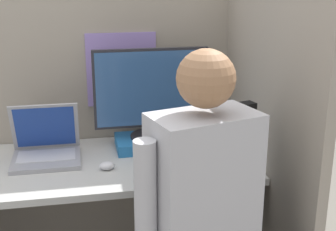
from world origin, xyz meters
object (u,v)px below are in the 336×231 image
Objects in this scene: monitor at (151,93)px; carrot_toy at (172,170)px; paper_box at (152,142)px; laptop at (46,149)px; stapler at (220,145)px; person at (202,226)px.

monitor is 0.41m from carrot_toy.
paper_box is 2.83× the size of carrot_toy.
laptop is 2.43× the size of stapler.
person reaches higher than paper_box.
carrot_toy is 0.50m from person.
paper_box is 0.82m from person.
paper_box is at bearing 92.18° from person.
monitor reaches higher than laptop.
laptop reaches higher than stapler.
paper_box is 1.14× the size of laptop.
laptop reaches higher than carrot_toy.
monitor is 0.41m from stapler.
person is at bearing -55.51° from laptop.
carrot_toy is at bearing -142.95° from stapler.
stapler is (0.31, -0.11, 0.00)m from paper_box.
carrot_toy is (-0.28, -0.21, -0.01)m from stapler.
stapler is 0.09× the size of person.
paper_box is 0.33m from stapler.
monitor is at bearing 95.74° from carrot_toy.
laptop is 0.59m from carrot_toy.
monitor is at bearing 92.17° from person.
carrot_toy is at bearing -26.69° from laptop.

